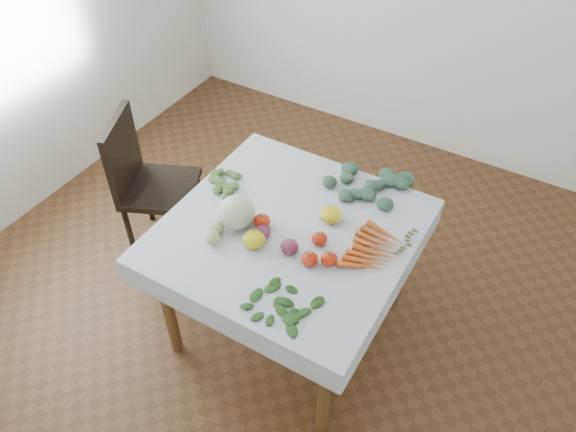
# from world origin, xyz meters

# --- Properties ---
(ground) EXTENTS (4.00, 4.00, 0.00)m
(ground) POSITION_xyz_m (0.00, 0.00, 0.00)
(ground) COLOR #56321B
(table) EXTENTS (1.00, 1.00, 0.75)m
(table) POSITION_xyz_m (0.00, 0.00, 0.65)
(table) COLOR brown
(table) RESTS_ON ground
(tablecloth) EXTENTS (1.12, 1.12, 0.01)m
(tablecloth) POSITION_xyz_m (0.00, 0.00, 0.75)
(tablecloth) COLOR white
(tablecloth) RESTS_ON table
(chair) EXTENTS (0.54, 0.54, 0.91)m
(chair) POSITION_xyz_m (-1.07, 0.14, 0.52)
(chair) COLOR black
(chair) RESTS_ON ground
(cabbage) EXTENTS (0.19, 0.19, 0.16)m
(cabbage) POSITION_xyz_m (-0.22, -0.10, 0.83)
(cabbage) COLOR silver
(cabbage) RESTS_ON tablecloth
(tomato_a) EXTENTS (0.09, 0.09, 0.07)m
(tomato_a) POSITION_xyz_m (-0.12, -0.05, 0.79)
(tomato_a) COLOR red
(tomato_a) RESTS_ON tablecloth
(tomato_b) EXTENTS (0.09, 0.09, 0.06)m
(tomato_b) POSITION_xyz_m (0.26, -0.10, 0.79)
(tomato_b) COLOR red
(tomato_b) RESTS_ON tablecloth
(tomato_c) EXTENTS (0.08, 0.08, 0.06)m
(tomato_c) POSITION_xyz_m (0.19, -0.14, 0.79)
(tomato_c) COLOR red
(tomato_c) RESTS_ON tablecloth
(tomato_d) EXTENTS (0.08, 0.08, 0.06)m
(tomato_d) POSITION_xyz_m (0.17, -0.01, 0.79)
(tomato_d) COLOR red
(tomato_d) RESTS_ON tablecloth
(heirloom_back) EXTENTS (0.11, 0.11, 0.07)m
(heirloom_back) POSITION_xyz_m (0.14, 0.15, 0.79)
(heirloom_back) COLOR yellow
(heirloom_back) RESTS_ON tablecloth
(heirloom_front) EXTENTS (0.13, 0.13, 0.07)m
(heirloom_front) POSITION_xyz_m (-0.08, -0.17, 0.79)
(heirloom_front) COLOR yellow
(heirloom_front) RESTS_ON tablecloth
(onion_a) EXTENTS (0.08, 0.08, 0.07)m
(onion_a) POSITION_xyz_m (0.08, -0.13, 0.79)
(onion_a) COLOR #621C45
(onion_a) RESTS_ON tablecloth
(onion_b) EXTENTS (0.10, 0.10, 0.06)m
(onion_b) POSITION_xyz_m (-0.08, -0.11, 0.79)
(onion_b) COLOR #621C45
(onion_b) RESTS_ON tablecloth
(tomatillo_cluster) EXTENTS (0.09, 0.13, 0.05)m
(tomatillo_cluster) POSITION_xyz_m (-0.25, -0.24, 0.78)
(tomatillo_cluster) COLOR #9EB367
(tomatillo_cluster) RESTS_ON tablecloth
(carrot_bunch) EXTENTS (0.22, 0.34, 0.03)m
(carrot_bunch) POSITION_xyz_m (0.41, 0.07, 0.77)
(carrot_bunch) COLOR orange
(carrot_bunch) RESTS_ON tablecloth
(kale_bunch) EXTENTS (0.38, 0.29, 0.05)m
(kale_bunch) POSITION_xyz_m (0.19, 0.45, 0.78)
(kale_bunch) COLOR #33543F
(kale_bunch) RESTS_ON tablecloth
(basil_bunch) EXTENTS (0.27, 0.24, 0.01)m
(basil_bunch) POSITION_xyz_m (0.21, -0.41, 0.76)
(basil_bunch) COLOR #234E18
(basil_bunch) RESTS_ON tablecloth
(dill_bunch) EXTENTS (0.22, 0.21, 0.02)m
(dill_bunch) POSITION_xyz_m (-0.44, 0.11, 0.77)
(dill_bunch) COLOR #517334
(dill_bunch) RESTS_ON tablecloth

